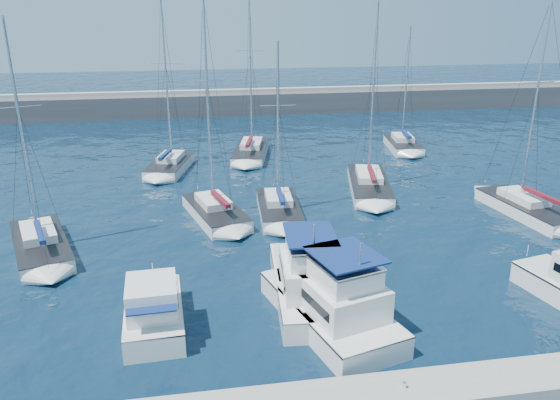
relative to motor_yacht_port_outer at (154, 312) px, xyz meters
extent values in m
plane|color=black|center=(10.07, 4.11, -0.94)|extent=(220.00, 220.00, 0.00)
cube|color=#424244|center=(10.07, 56.11, 0.06)|extent=(160.00, 6.00, 4.00)
cube|color=gray|center=(10.07, 56.11, 2.26)|extent=(160.00, 1.20, 0.50)
cube|color=gray|center=(10.07, -6.89, -0.64)|extent=(40.00, 2.20, 0.60)
cylinder|color=silver|center=(10.07, -6.89, -0.22)|extent=(0.16, 0.16, 0.25)
cube|color=silver|center=(-0.01, 0.24, -0.54)|extent=(3.04, 5.99, 1.60)
cube|color=#262628|center=(-0.01, 0.24, 0.21)|extent=(3.09, 5.99, 0.08)
cube|color=silver|center=(0.03, -0.48, 1.06)|extent=(2.46, 2.83, 1.60)
cube|color=black|center=(0.03, -0.48, 1.14)|extent=(2.48, 2.29, 0.45)
cube|color=navy|center=(0.08, -1.55, 1.36)|extent=(2.28, 1.90, 0.07)
cube|color=silver|center=(8.57, -0.83, -0.54)|extent=(5.89, 9.23, 1.60)
cube|color=#262628|center=(8.57, -0.83, 0.21)|extent=(5.96, 9.25, 0.08)
cube|color=silver|center=(8.85, -1.84, 1.06)|extent=(4.11, 4.67, 1.60)
cube|color=black|center=(8.85, -1.84, 1.14)|extent=(3.95, 3.92, 0.45)
cube|color=silver|center=(8.91, -2.03, 2.31)|extent=(3.18, 3.35, 0.90)
cube|color=navy|center=(8.91, -2.03, 3.31)|extent=(3.59, 3.82, 0.08)
cube|color=silver|center=(7.93, 1.80, -0.54)|extent=(3.95, 9.16, 1.60)
cube|color=#262628|center=(7.93, 1.80, 0.21)|extent=(4.02, 9.17, 0.08)
cube|color=silver|center=(7.84, 0.71, 1.06)|extent=(3.08, 4.35, 1.60)
cube|color=black|center=(7.84, 0.71, 1.14)|extent=(3.07, 3.53, 0.45)
cube|color=silver|center=(7.82, 0.51, 2.31)|extent=(2.43, 3.07, 0.90)
cube|color=navy|center=(7.82, 0.51, 3.31)|extent=(2.74, 3.50, 0.08)
cube|color=silver|center=(-7.59, 10.11, -0.64)|extent=(5.54, 8.86, 1.30)
cube|color=#262628|center=(-7.59, 10.11, -0.01)|extent=(5.59, 8.88, 0.06)
cube|color=silver|center=(-7.76, 10.60, 0.31)|extent=(3.03, 4.08, 0.55)
cylinder|color=silver|center=(-7.86, 10.90, 6.98)|extent=(0.18, 0.18, 12.96)
cylinder|color=silver|center=(-7.18, 8.92, 0.86)|extent=(1.46, 3.98, 0.12)
cube|color=navy|center=(-7.15, 8.83, 1.01)|extent=(1.55, 3.66, 0.28)
cube|color=silver|center=(3.76, 14.19, -0.64)|extent=(4.87, 8.12, 1.30)
cube|color=#262628|center=(3.76, 14.19, -0.01)|extent=(4.92, 8.14, 0.06)
cube|color=silver|center=(3.64, 14.65, 0.31)|extent=(2.74, 3.72, 0.55)
cylinder|color=silver|center=(3.57, 14.93, 7.64)|extent=(0.18, 0.18, 14.27)
cylinder|color=silver|center=(4.06, 13.09, 0.86)|extent=(1.10, 3.70, 0.12)
cube|color=#56111B|center=(4.08, 12.99, 1.01)|extent=(1.22, 3.40, 0.28)
cube|color=silver|center=(8.50, 14.10, -0.64)|extent=(3.36, 7.47, 1.30)
cube|color=#262628|center=(8.50, 14.10, -0.01)|extent=(3.42, 7.47, 0.06)
cube|color=silver|center=(8.53, 14.56, 0.31)|extent=(2.08, 3.31, 0.55)
cylinder|color=silver|center=(8.55, 14.83, 6.10)|extent=(0.18, 0.18, 11.19)
cylinder|color=silver|center=(8.43, 13.01, 0.86)|extent=(0.35, 3.65, 0.12)
cube|color=navy|center=(8.43, 12.91, 1.01)|extent=(0.56, 3.30, 0.28)
cube|color=silver|center=(17.06, 18.60, -0.64)|extent=(5.18, 10.13, 1.30)
cube|color=#262628|center=(17.06, 18.60, -0.01)|extent=(5.24, 10.14, 0.06)
cube|color=silver|center=(17.19, 19.19, 0.31)|extent=(2.91, 4.58, 0.55)
cylinder|color=silver|center=(17.27, 19.55, 7.49)|extent=(0.18, 0.18, 13.96)
cylinder|color=silver|center=(16.73, 17.19, 0.86)|extent=(1.19, 4.75, 0.12)
cube|color=#56111B|center=(16.71, 17.09, 1.01)|extent=(1.31, 4.32, 0.28)
cube|color=silver|center=(26.98, 11.10, -0.64)|extent=(4.12, 8.88, 1.30)
cube|color=#262628|center=(26.98, 11.10, -0.01)|extent=(4.18, 8.88, 0.06)
cube|color=silver|center=(26.91, 11.63, 0.31)|extent=(2.43, 3.97, 0.55)
cylinder|color=silver|center=(26.87, 11.94, 7.45)|extent=(0.18, 0.18, 13.89)
cylinder|color=silver|center=(27.15, 9.83, 0.86)|extent=(0.69, 4.25, 0.12)
cube|color=#56111B|center=(27.17, 9.73, 1.01)|extent=(0.86, 3.86, 0.28)
cube|color=silver|center=(0.15, 27.38, -0.64)|extent=(4.78, 8.12, 1.30)
cube|color=#262628|center=(0.15, 27.38, -0.01)|extent=(4.84, 8.13, 0.06)
cube|color=silver|center=(0.27, 27.84, 0.31)|extent=(2.71, 3.71, 0.55)
cylinder|color=silver|center=(0.34, 28.12, 7.59)|extent=(0.18, 0.18, 14.16)
cylinder|color=silver|center=(-0.13, 26.27, 0.86)|extent=(1.05, 3.72, 0.12)
cube|color=navy|center=(-0.15, 26.17, 1.01)|extent=(1.18, 3.41, 0.28)
cube|color=silver|center=(8.41, 31.38, -0.64)|extent=(5.01, 9.61, 1.30)
cube|color=#262628|center=(8.41, 31.38, -0.01)|extent=(5.07, 9.62, 0.06)
cube|color=silver|center=(8.53, 31.94, 0.31)|extent=(2.84, 4.35, 0.55)
cylinder|color=silver|center=(8.61, 32.28, 8.19)|extent=(0.18, 0.18, 15.36)
cylinder|color=silver|center=(8.11, 30.04, 0.86)|extent=(1.11, 4.49, 0.12)
cube|color=#56111B|center=(8.09, 29.95, 1.01)|extent=(1.24, 4.10, 0.28)
cube|color=silver|center=(25.18, 31.46, -0.64)|extent=(4.04, 7.41, 1.30)
cube|color=#262628|center=(25.18, 31.46, -0.01)|extent=(4.10, 7.42, 0.06)
cube|color=silver|center=(25.25, 31.89, 0.31)|extent=(2.40, 3.34, 0.55)
cylinder|color=silver|center=(25.29, 32.15, 6.28)|extent=(0.18, 0.18, 11.54)
cylinder|color=silver|center=(25.02, 30.41, 0.86)|extent=(0.66, 3.49, 0.12)
cube|color=navy|center=(25.00, 30.31, 1.01)|extent=(0.83, 3.18, 0.28)
camera|label=1|loc=(2.23, -23.73, 14.02)|focal=35.00mm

